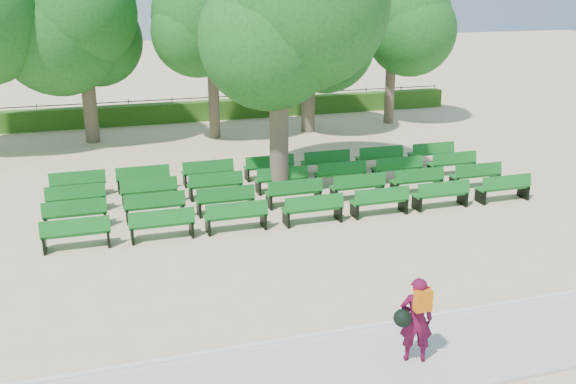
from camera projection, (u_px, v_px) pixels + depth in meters
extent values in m
plane|color=#CFB089|center=(280.00, 219.00, 17.81)|extent=(120.00, 120.00, 0.00)
cube|color=#B6B6B1|center=(403.00, 360.00, 11.09)|extent=(30.00, 2.20, 0.06)
cube|color=silver|center=(375.00, 326.00, 12.13)|extent=(30.00, 0.12, 0.10)
cube|color=#2F5E18|center=(195.00, 111.00, 30.37)|extent=(26.00, 0.70, 0.90)
cube|color=#126A1F|center=(287.00, 185.00, 19.39)|extent=(1.67, 0.55, 0.05)
cube|color=#126A1F|center=(289.00, 180.00, 19.15)|extent=(1.65, 0.21, 0.39)
cylinder|color=brown|center=(279.00, 140.00, 19.48)|extent=(0.58, 0.58, 3.41)
ellipsoid|color=#195C1C|center=(279.00, 32.00, 18.49)|extent=(5.38, 5.38, 4.84)
imported|color=#4B0A26|center=(416.00, 320.00, 10.81)|extent=(0.66, 0.54, 1.54)
cube|color=#D55E0B|center=(423.00, 301.00, 10.51)|extent=(0.29, 0.14, 0.36)
sphere|color=black|center=(403.00, 318.00, 10.65)|extent=(0.31, 0.31, 0.31)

